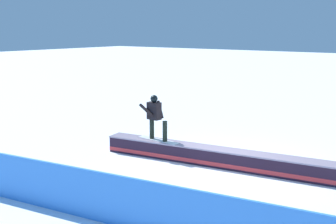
% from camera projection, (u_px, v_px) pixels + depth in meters
% --- Properties ---
extents(ground_plane, '(120.00, 120.00, 0.00)m').
position_uv_depth(ground_plane, '(220.00, 166.00, 11.87)').
color(ground_plane, white).
extents(grind_box, '(7.24, 1.74, 0.52)m').
position_uv_depth(grind_box, '(220.00, 158.00, 11.83)').
color(grind_box, black).
rests_on(grind_box, ground_plane).
extents(snowboarder, '(1.46, 0.42, 1.37)m').
position_uv_depth(snowboarder, '(155.00, 116.00, 12.59)').
color(snowboarder, silver).
rests_on(snowboarder, grind_box).
extents(safety_fence, '(10.77, 1.84, 1.06)m').
position_uv_depth(safety_fence, '(109.00, 199.00, 8.26)').
color(safety_fence, '#3783EE').
rests_on(safety_fence, ground_plane).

